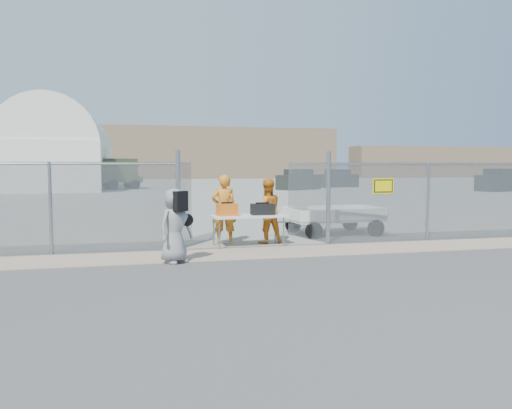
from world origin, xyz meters
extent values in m
plane|color=#403D3D|center=(0.00, 0.00, 0.00)|extent=(160.00, 160.00, 0.00)
cube|color=gray|center=(0.00, 42.00, 0.01)|extent=(160.00, 80.00, 0.01)
cube|color=tan|center=(0.00, 1.00, 0.01)|extent=(44.00, 1.60, 0.01)
cube|color=orange|center=(-0.75, 2.04, 0.98)|extent=(0.54, 0.40, 0.31)
cube|color=black|center=(0.19, 2.08, 0.96)|extent=(0.61, 0.37, 0.29)
imported|color=orange|center=(-0.73, 2.70, 0.93)|extent=(0.72, 0.51, 1.86)
imported|color=orange|center=(0.41, 2.45, 0.88)|extent=(0.91, 0.74, 1.76)
imported|color=gray|center=(-2.21, 0.24, 0.81)|extent=(0.94, 0.88, 1.62)
camera|label=1|loc=(-2.99, -10.55, 2.08)|focal=35.00mm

